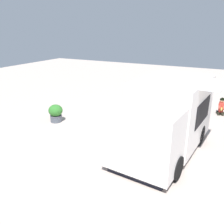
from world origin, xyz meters
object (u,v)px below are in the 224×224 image
at_px(person_customer, 221,107).
at_px(planter_flowering_near, 122,105).
at_px(food_truck, 165,118).
at_px(planter_flowering_far, 56,113).

distance_m(person_customer, planter_flowering_near, 5.30).
relative_size(food_truck, planter_flowering_near, 7.01).
height_order(food_truck, planter_flowering_far, food_truck).
distance_m(food_truck, planter_flowering_near, 4.60).
relative_size(food_truck, planter_flowering_far, 5.78).
distance_m(person_customer, planter_flowering_far, 8.61).
xyz_separation_m(person_customer, planter_flowering_near, (-2.10, 4.86, 0.02)).
bearing_deg(food_truck, planter_flowering_near, 45.59).
xyz_separation_m(planter_flowering_near, planter_flowering_far, (-2.84, 2.19, 0.08)).
relative_size(person_customer, planter_flowering_far, 1.03).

